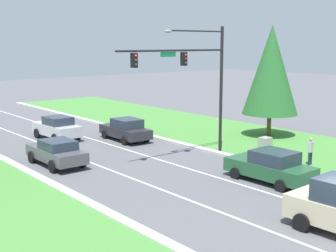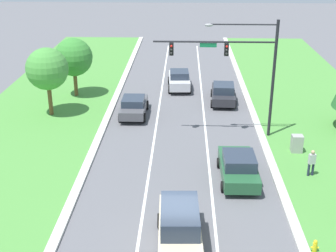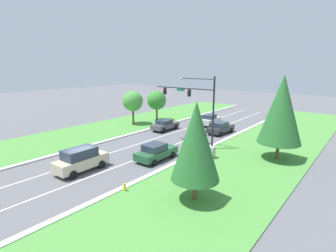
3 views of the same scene
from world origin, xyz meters
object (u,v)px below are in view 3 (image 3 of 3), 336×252
Objects in this scene: forest_sedan at (156,152)px; oak_near_left_tree at (133,101)px; graphite_sedan at (165,125)px; conifer_far_right_tree at (196,141)px; pedestrian at (195,158)px; fire_hydrant at (125,187)px; conifer_near_right_tree at (281,110)px; silver_sedan at (210,120)px; oak_far_left_tree at (157,100)px; champagne_suv at (81,159)px; charcoal_sedan at (220,128)px; utility_cabinet at (211,153)px; traffic_signal_mast at (196,100)px.

forest_sedan is 0.88× the size of oak_near_left_tree.
graphite_sedan is 0.65× the size of conifer_far_right_tree.
conifer_far_right_tree reaches higher than pedestrian.
fire_hydrant is at bearing 65.36° from pedestrian.
silver_sedan is at bearing 144.60° from conifer_near_right_tree.
champagne_suv is at bearing -66.09° from oak_far_left_tree.
conifer_far_right_tree is (7.47, -4.45, 3.46)m from forest_sedan.
oak_far_left_tree is (-5.49, 4.49, 2.65)m from graphite_sedan.
oak_far_left_tree is (-12.51, 14.47, 2.64)m from forest_sedan.
charcoal_sedan is at bearing 25.35° from graphite_sedan.
utility_cabinet is at bearing 112.21° from conifer_far_right_tree.
champagne_suv reaches higher than pedestrian.
pedestrian is 0.20× the size of conifer_near_right_tree.
champagne_suv is at bearing -96.83° from charcoal_sedan.
champagne_suv reaches higher than utility_cabinet.
traffic_signal_mast is at bearing 84.94° from forest_sedan.
silver_sedan is 9.59m from oak_far_left_tree.
conifer_far_right_tree is at bearing -57.03° from traffic_signal_mast.
champagne_suv is 19.30m from conifer_near_right_tree.
traffic_signal_mast is at bearing 144.47° from utility_cabinet.
graphite_sedan is 7.57m from oak_far_left_tree.
pedestrian is at bearing 40.29° from champagne_suv.
pedestrian is 2.41× the size of fire_hydrant.
conifer_near_right_tree is 23.03m from oak_near_left_tree.
charcoal_sedan is 3.83× the size of utility_cabinet.
charcoal_sedan is (-0.36, 7.03, -4.58)m from traffic_signal_mast.
utility_cabinet is (4.01, -9.64, -0.20)m from charcoal_sedan.
utility_cabinet is 1.73× the size of fire_hydrant.
conifer_near_right_tree is at bearing -138.32° from pedestrian.
utility_cabinet is 10.43m from fire_hydrant.
oak_far_left_tree is at bearing 162.67° from conifer_near_right_tree.
oak_far_left_tree is at bearing 177.93° from charcoal_sedan.
graphite_sedan is 1.01× the size of silver_sedan.
forest_sedan reaches higher than graphite_sedan.
pedestrian is at bearing 122.92° from conifer_far_right_tree.
charcoal_sedan is 1.04× the size of silver_sedan.
traffic_signal_mast is 14.06m from fire_hydrant.
charcoal_sedan is 13.35m from forest_sedan.
graphite_sedan is 3.71× the size of utility_cabinet.
fire_hydrant is 0.10× the size of conifer_far_right_tree.
oak_far_left_tree is (-13.00, 8.15, -1.93)m from traffic_signal_mast.
oak_far_left_tree reaches higher than charcoal_sedan.
silver_sedan is at bearing 120.43° from utility_cabinet.
conifer_far_right_tree is 27.53m from oak_far_left_tree.
charcoal_sedan is at bearing -84.50° from pedestrian.
graphite_sedan is 17.15m from conifer_near_right_tree.
pedestrian is 0.33× the size of oak_far_left_tree.
graphite_sedan is at bearing -39.27° from oak_far_left_tree.
utility_cabinet is 7.94m from conifer_near_right_tree.
oak_far_left_tree reaches higher than champagne_suv.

